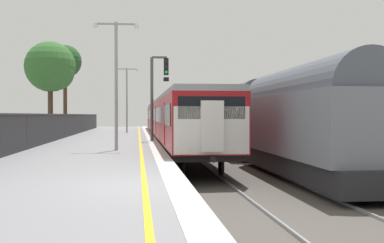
% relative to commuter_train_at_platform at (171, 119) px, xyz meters
% --- Properties ---
extents(ground, '(17.40, 110.00, 1.21)m').
position_rel_commuter_train_at_platform_xyz_m(ground, '(0.54, -27.08, -1.88)').
color(ground, gray).
extents(commuter_train_at_platform, '(2.83, 42.41, 3.81)m').
position_rel_commuter_train_at_platform_xyz_m(commuter_train_at_platform, '(0.00, 0.00, 0.00)').
color(commuter_train_at_platform, maroon).
rests_on(commuter_train_at_platform, ground).
extents(freight_train_adjacent_track, '(2.60, 38.38, 4.48)m').
position_rel_commuter_train_at_platform_xyz_m(freight_train_adjacent_track, '(4.00, -6.25, 0.17)').
color(freight_train_adjacent_track, '#232326').
rests_on(freight_train_adjacent_track, ground).
extents(signal_gantry, '(1.10, 0.24, 5.04)m').
position_rel_commuter_train_at_platform_xyz_m(signal_gantry, '(-1.48, -8.75, 1.88)').
color(signal_gantry, '#47474C').
rests_on(signal_gantry, ground).
extents(platform_lamp_mid, '(2.00, 0.20, 5.68)m').
position_rel_commuter_train_at_platform_xyz_m(platform_lamp_mid, '(-3.53, -16.08, 2.08)').
color(platform_lamp_mid, '#93999E').
rests_on(platform_lamp_mid, ground).
extents(platform_lamp_far, '(2.00, 0.20, 5.71)m').
position_rel_commuter_train_at_platform_xyz_m(platform_lamp_far, '(-3.53, 5.73, 2.10)').
color(platform_lamp_far, '#93999E').
rests_on(platform_lamp_far, ground).
extents(background_tree_left, '(2.98, 2.98, 7.91)m').
position_rel_commuter_train_at_platform_xyz_m(background_tree_left, '(-9.13, 7.64, 5.02)').
color(background_tree_left, '#473323').
rests_on(background_tree_left, ground).
extents(background_tree_centre, '(3.90, 3.90, 7.24)m').
position_rel_commuter_train_at_platform_xyz_m(background_tree_centre, '(-9.16, 0.81, 3.88)').
color(background_tree_centre, '#473323').
rests_on(background_tree_centre, ground).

